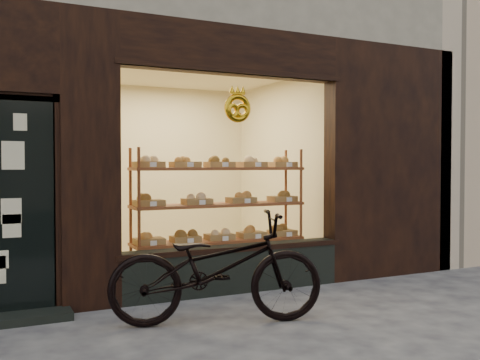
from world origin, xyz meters
TOP-DOWN VIEW (x-y plane):
  - ground at (0.00, 0.00)m, footprint 90.00×90.00m
  - display_shelf at (0.45, 2.55)m, footprint 2.20×0.45m
  - bicycle at (-0.23, 1.05)m, footprint 2.13×1.25m

SIDE VIEW (x-z plane):
  - ground at x=0.00m, z-range 0.00..0.00m
  - bicycle at x=-0.23m, z-range 0.00..1.06m
  - display_shelf at x=0.45m, z-range 0.02..1.72m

